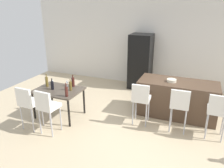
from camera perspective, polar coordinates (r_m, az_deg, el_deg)
name	(u,v)px	position (r m, az deg, el deg)	size (l,w,h in m)	color
ground_plane	(144,123)	(5.54, 8.48, -9.95)	(10.00, 10.00, 0.00)	#C6B28E
back_wall	(167,45)	(7.65, 14.20, 9.75)	(10.00, 0.12, 2.90)	silver
kitchen_island	(177,99)	(5.90, 16.55, -3.66)	(1.96, 0.86, 0.92)	#4C3828
bar_chair_left	(141,98)	(5.17, 7.60, -3.53)	(0.42, 0.42, 1.05)	white
bar_chair_middle	(180,104)	(5.05, 17.28, -4.91)	(0.41, 0.41, 1.05)	white
bar_chair_right	(218,110)	(5.07, 25.93, -6.03)	(0.41, 0.41, 1.05)	white
dining_table	(58,92)	(5.68, -13.82, -2.10)	(1.15, 0.85, 0.74)	#4C4238
dining_chair_near	(28,102)	(5.28, -21.11, -4.30)	(0.41, 0.41, 1.05)	white
dining_chair_far	(47,105)	(4.95, -16.67, -5.37)	(0.42, 0.42, 1.05)	white
wine_bottle_inner	(52,85)	(5.65, -15.34, -0.32)	(0.07, 0.07, 0.29)	black
wine_bottle_right	(66,91)	(5.15, -11.83, -1.90)	(0.07, 0.07, 0.33)	#471E19
wine_bottle_left	(73,82)	(5.74, -10.16, 0.54)	(0.08, 0.08, 0.31)	#471E19
wine_bottle_end	(47,82)	(5.89, -16.68, 0.63)	(0.07, 0.07, 0.34)	brown
wine_bottle_far	(71,86)	(5.49, -10.79, -0.47)	(0.07, 0.07, 0.29)	brown
wine_glass_middle	(52,80)	(5.97, -15.39, 0.93)	(0.07, 0.07, 0.17)	silver
wine_glass_near	(67,82)	(5.79, -11.68, 0.62)	(0.07, 0.07, 0.17)	silver
refrigerator	(141,62)	(7.48, 7.46, 5.81)	(0.72, 0.68, 1.84)	black
fruit_bowl	(172,80)	(5.68, 15.31, 0.90)	(0.24, 0.24, 0.07)	beige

